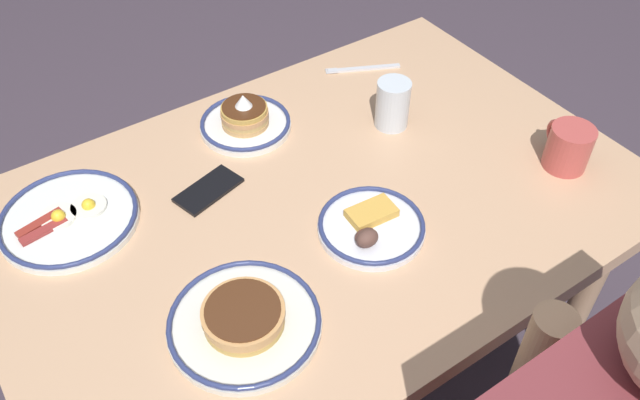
{
  "coord_description": "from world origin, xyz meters",
  "views": [
    {
      "loc": [
        0.55,
        0.81,
        1.71
      ],
      "look_at": [
        0.02,
        0.03,
        0.76
      ],
      "focal_mm": 36.89,
      "sensor_mm": 36.0,
      "label": 1
    }
  ],
  "objects_px": {
    "cell_phone": "(208,190)",
    "fork_near": "(362,69)",
    "plate_far_side": "(244,321)",
    "plate_center_pancakes": "(371,227)",
    "plate_near_main": "(245,120)",
    "plate_far_companion": "(69,218)",
    "drinking_glass": "(392,106)",
    "coffee_mug": "(568,146)"
  },
  "relations": [
    {
      "from": "plate_near_main",
      "to": "plate_center_pancakes",
      "type": "distance_m",
      "value": 0.43
    },
    {
      "from": "plate_near_main",
      "to": "plate_far_side",
      "type": "bearing_deg",
      "value": 60.22
    },
    {
      "from": "coffee_mug",
      "to": "drinking_glass",
      "type": "distance_m",
      "value": 0.4
    },
    {
      "from": "plate_far_side",
      "to": "drinking_glass",
      "type": "relative_size",
      "value": 2.33
    },
    {
      "from": "plate_far_side",
      "to": "coffee_mug",
      "type": "xyz_separation_m",
      "value": [
        -0.8,
        0.02,
        0.03
      ]
    },
    {
      "from": "coffee_mug",
      "to": "fork_near",
      "type": "height_order",
      "value": "coffee_mug"
    },
    {
      "from": "plate_far_companion",
      "to": "drinking_glass",
      "type": "relative_size",
      "value": 2.39
    },
    {
      "from": "plate_center_pancakes",
      "to": "coffee_mug",
      "type": "relative_size",
      "value": 1.69
    },
    {
      "from": "coffee_mug",
      "to": "fork_near",
      "type": "xyz_separation_m",
      "value": [
        0.15,
        -0.55,
        -0.05
      ]
    },
    {
      "from": "drinking_glass",
      "to": "plate_far_companion",
      "type": "bearing_deg",
      "value": -8.78
    },
    {
      "from": "plate_near_main",
      "to": "plate_far_side",
      "type": "distance_m",
      "value": 0.56
    },
    {
      "from": "plate_far_side",
      "to": "fork_near",
      "type": "height_order",
      "value": "plate_far_side"
    },
    {
      "from": "drinking_glass",
      "to": "fork_near",
      "type": "xyz_separation_m",
      "value": [
        -0.08,
        -0.22,
        -0.05
      ]
    },
    {
      "from": "plate_near_main",
      "to": "cell_phone",
      "type": "xyz_separation_m",
      "value": [
        0.17,
        0.14,
        -0.02
      ]
    },
    {
      "from": "plate_far_companion",
      "to": "cell_phone",
      "type": "distance_m",
      "value": 0.29
    },
    {
      "from": "plate_far_companion",
      "to": "plate_near_main",
      "type": "bearing_deg",
      "value": -171.66
    },
    {
      "from": "plate_near_main",
      "to": "plate_far_companion",
      "type": "bearing_deg",
      "value": 8.34
    },
    {
      "from": "plate_far_companion",
      "to": "drinking_glass",
      "type": "height_order",
      "value": "drinking_glass"
    },
    {
      "from": "cell_phone",
      "to": "fork_near",
      "type": "distance_m",
      "value": 0.58
    },
    {
      "from": "cell_phone",
      "to": "fork_near",
      "type": "xyz_separation_m",
      "value": [
        -0.55,
        -0.18,
        -0.0
      ]
    },
    {
      "from": "fork_near",
      "to": "plate_near_main",
      "type": "bearing_deg",
      "value": 6.44
    },
    {
      "from": "plate_far_side",
      "to": "plate_center_pancakes",
      "type": "bearing_deg",
      "value": -170.08
    },
    {
      "from": "plate_center_pancakes",
      "to": "fork_near",
      "type": "distance_m",
      "value": 0.58
    },
    {
      "from": "plate_center_pancakes",
      "to": "drinking_glass",
      "type": "height_order",
      "value": "drinking_glass"
    },
    {
      "from": "plate_near_main",
      "to": "plate_far_side",
      "type": "xyz_separation_m",
      "value": [
        0.28,
        0.49,
        -0.0
      ]
    },
    {
      "from": "fork_near",
      "to": "cell_phone",
      "type": "bearing_deg",
      "value": 18.64
    },
    {
      "from": "plate_near_main",
      "to": "plate_far_companion",
      "type": "height_order",
      "value": "plate_near_main"
    },
    {
      "from": "plate_far_companion",
      "to": "coffee_mug",
      "type": "distance_m",
      "value": 1.07
    },
    {
      "from": "plate_far_companion",
      "to": "fork_near",
      "type": "xyz_separation_m",
      "value": [
        -0.82,
        -0.11,
        -0.01
      ]
    },
    {
      "from": "plate_center_pancakes",
      "to": "drinking_glass",
      "type": "relative_size",
      "value": 1.85
    },
    {
      "from": "coffee_mug",
      "to": "plate_center_pancakes",
      "type": "bearing_deg",
      "value": -9.19
    },
    {
      "from": "fork_near",
      "to": "plate_far_side",
      "type": "bearing_deg",
      "value": 38.96
    },
    {
      "from": "plate_near_main",
      "to": "cell_phone",
      "type": "height_order",
      "value": "plate_near_main"
    },
    {
      "from": "plate_center_pancakes",
      "to": "drinking_glass",
      "type": "xyz_separation_m",
      "value": [
        -0.25,
        -0.25,
        0.04
      ]
    },
    {
      "from": "plate_far_side",
      "to": "cell_phone",
      "type": "relative_size",
      "value": 1.89
    },
    {
      "from": "plate_near_main",
      "to": "drinking_glass",
      "type": "distance_m",
      "value": 0.35
    },
    {
      "from": "plate_near_main",
      "to": "fork_near",
      "type": "bearing_deg",
      "value": -173.56
    },
    {
      "from": "plate_near_main",
      "to": "plate_far_side",
      "type": "height_order",
      "value": "plate_near_main"
    },
    {
      "from": "plate_near_main",
      "to": "plate_far_companion",
      "type": "distance_m",
      "value": 0.45
    },
    {
      "from": "drinking_glass",
      "to": "fork_near",
      "type": "relative_size",
      "value": 0.63
    },
    {
      "from": "plate_near_main",
      "to": "fork_near",
      "type": "height_order",
      "value": "plate_near_main"
    },
    {
      "from": "plate_center_pancakes",
      "to": "fork_near",
      "type": "xyz_separation_m",
      "value": [
        -0.33,
        -0.47,
        -0.01
      ]
    }
  ]
}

